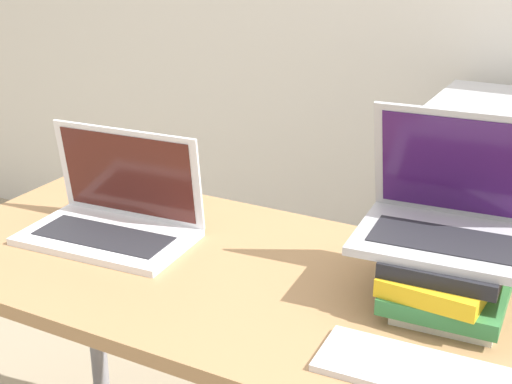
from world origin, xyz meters
The scene contains 6 objects.
desk centered at (0.00, 0.32, 0.67)m, with size 1.48×0.65×0.76m.
laptop_left centered at (-0.37, 0.34, 0.81)m, with size 0.39×0.25×0.24m.
book_stack centered at (0.36, 0.39, 0.82)m, with size 0.22×0.28×0.11m.
laptop_on_books centered at (0.35, 0.43, 0.92)m, with size 0.34×0.26×0.24m.
wireless_keyboard centered at (0.37, 0.15, 0.77)m, with size 0.30×0.14×0.01m.
mini_fridge centered at (0.35, 1.34, 0.46)m, with size 0.56×0.57×0.91m.
Camera 1 is at (0.60, -0.80, 1.44)m, focal length 50.00 mm.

